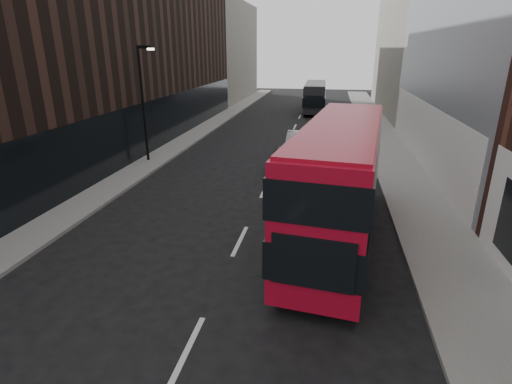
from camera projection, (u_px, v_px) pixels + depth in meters
The scene contains 11 objects.
sidewalk_right at pixel (387, 146), 29.78m from camera, with size 3.00×80.00×0.15m, color slate.
sidewalk_left at pixel (189, 139), 32.38m from camera, with size 2.00×80.00×0.15m, color slate.
building_victorian at pixel (412, 22), 43.47m from camera, with size 6.50×24.00×21.00m.
building_left_mid at pixel (165, 48), 35.24m from camera, with size 5.00×24.00×14.00m, color black.
building_left_far at pixel (227, 52), 55.78m from camera, with size 5.00×20.00×13.00m, color slate.
street_lamp at pixel (144, 96), 24.54m from camera, with size 1.06×0.22×7.00m.
red_bus at pixel (339, 177), 14.74m from camera, with size 4.01×11.36×4.50m.
grey_bus at pixel (315, 96), 46.14m from camera, with size 2.54×10.12×3.26m.
car_a at pixel (283, 158), 24.33m from camera, with size 1.56×3.88×1.32m, color black.
car_b at pixel (298, 143), 27.73m from camera, with size 1.60×4.59×1.51m, color #909398.
car_c at pixel (348, 133), 31.11m from camera, with size 2.09×5.14×1.49m, color black.
Camera 1 is at (3.06, -5.45, 6.97)m, focal length 28.00 mm.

